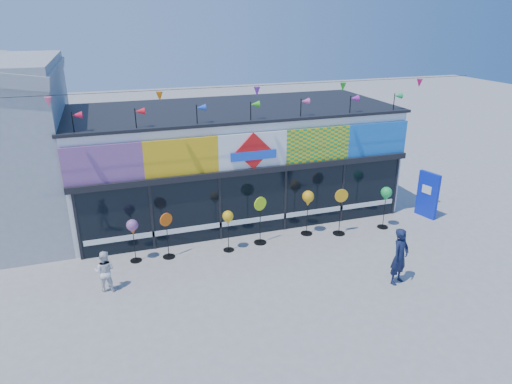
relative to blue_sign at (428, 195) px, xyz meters
name	(u,v)px	position (x,y,z in m)	size (l,w,h in m)	color
ground	(289,283)	(-6.84, -2.76, -0.90)	(80.00, 80.00, 0.00)	gray
kite_shop	(233,160)	(-6.84, 3.18, 1.15)	(16.00, 5.70, 5.31)	white
blue_sign	(428,195)	(0.00, 0.00, 0.00)	(0.36, 0.90, 1.79)	#0D25C4
spinner_0	(133,228)	(-11.01, -0.02, 0.26)	(0.37, 0.37, 1.45)	black
spinner_1	(167,234)	(-9.97, -0.10, -0.08)	(0.41, 0.40, 1.55)	black
spinner_2	(228,219)	(-8.01, -0.27, 0.24)	(0.36, 0.36, 1.43)	black
spinner_3	(260,219)	(-6.83, -0.09, 0.00)	(0.47, 0.43, 1.70)	black
spinner_4	(308,200)	(-5.02, 0.04, 0.42)	(0.42, 0.42, 1.65)	black
spinner_5	(340,211)	(-3.92, -0.32, 0.01)	(0.48, 0.44, 1.72)	black
spinner_6	(386,195)	(-2.12, -0.35, 0.37)	(0.40, 0.40, 1.59)	black
adult_man	(400,256)	(-3.82, -3.72, -0.04)	(0.63, 0.41, 1.72)	#121938
child	(105,271)	(-11.92, -1.44, -0.29)	(0.59, 0.34, 1.22)	white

